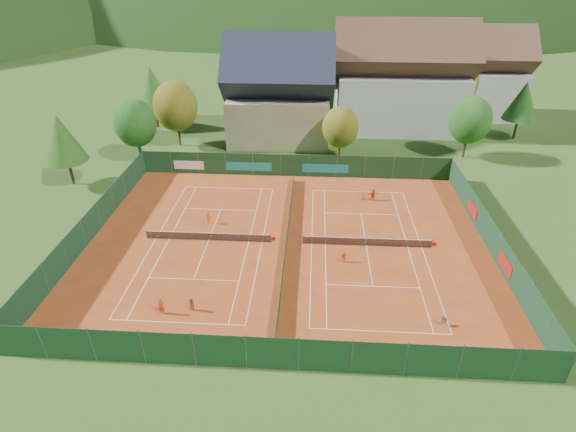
# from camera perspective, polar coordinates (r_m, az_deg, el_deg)

# --- Properties ---
(ground) EXTENTS (600.00, 600.00, 0.00)m
(ground) POSITION_cam_1_polar(r_m,az_deg,el_deg) (45.53, -0.15, -3.46)
(ground) COLOR #2D5019
(ground) RESTS_ON ground
(clay_pad) EXTENTS (40.00, 32.00, 0.01)m
(clay_pad) POSITION_cam_1_polar(r_m,az_deg,el_deg) (45.51, -0.15, -3.44)
(clay_pad) COLOR #9E3D17
(clay_pad) RESTS_ON ground
(court_markings_left) EXTENTS (11.03, 23.83, 0.00)m
(court_markings_left) POSITION_cam_1_polar(r_m,az_deg,el_deg) (46.62, -10.03, -3.05)
(court_markings_left) COLOR white
(court_markings_left) RESTS_ON ground
(court_markings_right) EXTENTS (11.03, 23.83, 0.00)m
(court_markings_right) POSITION_cam_1_polar(r_m,az_deg,el_deg) (45.78, 9.91, -3.72)
(court_markings_right) COLOR white
(court_markings_right) RESTS_ON ground
(tennis_net_left) EXTENTS (13.30, 0.10, 1.02)m
(tennis_net_left) POSITION_cam_1_polar(r_m,az_deg,el_deg) (46.32, -9.89, -2.54)
(tennis_net_left) COLOR #59595B
(tennis_net_left) RESTS_ON ground
(tennis_net_right) EXTENTS (13.30, 0.10, 1.02)m
(tennis_net_right) POSITION_cam_1_polar(r_m,az_deg,el_deg) (45.53, 10.16, -3.21)
(tennis_net_right) COLOR #59595B
(tennis_net_right) RESTS_ON ground
(court_divider) EXTENTS (0.03, 28.80, 1.00)m
(court_divider) POSITION_cam_1_polar(r_m,az_deg,el_deg) (45.24, -0.15, -2.92)
(court_divider) COLOR #14371C
(court_divider) RESTS_ON ground
(fence_north) EXTENTS (40.00, 0.10, 3.00)m
(fence_north) POSITION_cam_1_polar(r_m,az_deg,el_deg) (58.88, 0.39, 6.43)
(fence_north) COLOR #153B1C
(fence_north) RESTS_ON ground
(fence_south) EXTENTS (40.00, 0.04, 3.00)m
(fence_south) POSITION_cam_1_polar(r_m,az_deg,el_deg) (32.32, -2.03, -17.06)
(fence_south) COLOR #153B1D
(fence_south) RESTS_ON ground
(fence_west) EXTENTS (0.04, 32.00, 3.00)m
(fence_west) POSITION_cam_1_polar(r_m,az_deg,el_deg) (49.95, -23.71, -0.95)
(fence_west) COLOR #163D22
(fence_west) RESTS_ON ground
(fence_east) EXTENTS (0.09, 32.00, 3.00)m
(fence_east) POSITION_cam_1_polar(r_m,az_deg,el_deg) (48.02, 24.43, -2.43)
(fence_east) COLOR #13351E
(fence_east) RESTS_ON ground
(chalet) EXTENTS (16.20, 12.00, 16.00)m
(chalet) POSITION_cam_1_polar(r_m,az_deg,el_deg) (70.51, -1.08, 14.93)
(chalet) COLOR #C7B48C
(chalet) RESTS_ON ground
(hotel_block_a) EXTENTS (21.60, 11.00, 17.25)m
(hotel_block_a) POSITION_cam_1_polar(r_m,az_deg,el_deg) (77.13, 14.08, 16.00)
(hotel_block_a) COLOR silver
(hotel_block_a) RESTS_ON ground
(hotel_block_b) EXTENTS (17.28, 10.00, 15.50)m
(hotel_block_b) POSITION_cam_1_polar(r_m,az_deg,el_deg) (88.30, 22.50, 15.90)
(hotel_block_b) COLOR silver
(hotel_block_b) RESTS_ON ground
(tree_west_front) EXTENTS (5.72, 5.72, 8.69)m
(tree_west_front) POSITION_cam_1_polar(r_m,az_deg,el_deg) (65.81, -18.85, 11.09)
(tree_west_front) COLOR #473119
(tree_west_front) RESTS_ON ground
(tree_west_mid) EXTENTS (6.44, 6.44, 9.78)m
(tree_west_mid) POSITION_cam_1_polar(r_m,az_deg,el_deg) (69.67, -14.09, 13.39)
(tree_west_mid) COLOR #463019
(tree_west_mid) RESTS_ON ground
(tree_west_back) EXTENTS (5.60, 5.60, 10.00)m
(tree_west_back) POSITION_cam_1_polar(r_m,az_deg,el_deg) (78.71, -16.86, 15.41)
(tree_west_back) COLOR #4C2F1B
(tree_west_back) RESTS_ON ground
(tree_center) EXTENTS (5.01, 5.01, 7.60)m
(tree_center) POSITION_cam_1_polar(r_m,az_deg,el_deg) (63.32, 6.66, 11.13)
(tree_center) COLOR #483319
(tree_center) RESTS_ON ground
(tree_east_front) EXTENTS (5.72, 5.72, 8.69)m
(tree_east_front) POSITION_cam_1_polar(r_m,az_deg,el_deg) (68.39, 22.15, 11.18)
(tree_east_front) COLOR #452918
(tree_east_front) RESTS_ON ground
(tree_east_mid) EXTENTS (5.04, 5.04, 9.00)m
(tree_east_mid) POSITION_cam_1_polar(r_m,az_deg,el_deg) (78.97, 27.68, 12.84)
(tree_east_mid) COLOR #422A17
(tree_east_mid) RESTS_ON ground
(tree_west_side) EXTENTS (5.04, 5.04, 9.00)m
(tree_west_side) POSITION_cam_1_polar(r_m,az_deg,el_deg) (61.43, -26.77, 8.80)
(tree_west_side) COLOR #4D381B
(tree_west_side) RESTS_ON ground
(tree_east_back) EXTENTS (7.15, 7.15, 10.86)m
(tree_east_back) POSITION_cam_1_polar(r_m,az_deg,el_deg) (83.36, 20.61, 15.59)
(tree_east_back) COLOR #412C17
(tree_east_back) RESTS_ON ground
(mountain_backdrop) EXTENTS (820.00, 530.00, 242.00)m
(mountain_backdrop) POSITION_cam_1_polar(r_m,az_deg,el_deg) (280.14, 9.12, 16.50)
(mountain_backdrop) COLOR black
(mountain_backdrop) RESTS_ON ground
(ball_hopper) EXTENTS (0.34, 0.34, 0.80)m
(ball_hopper) POSITION_cam_1_polar(r_m,az_deg,el_deg) (38.00, 19.20, -12.38)
(ball_hopper) COLOR slate
(ball_hopper) RESTS_ON ground
(loose_ball_0) EXTENTS (0.07, 0.07, 0.07)m
(loose_ball_0) POSITION_cam_1_polar(r_m,az_deg,el_deg) (41.09, -10.09, -8.17)
(loose_ball_0) COLOR #CCD833
(loose_ball_0) RESTS_ON ground
(loose_ball_1) EXTENTS (0.07, 0.07, 0.07)m
(loose_ball_1) POSITION_cam_1_polar(r_m,az_deg,el_deg) (39.32, 5.69, -9.83)
(loose_ball_1) COLOR #CCD833
(loose_ball_1) RESTS_ON ground
(player_left_near) EXTENTS (0.61, 0.44, 1.56)m
(player_left_near) POSITION_cam_1_polar(r_m,az_deg,el_deg) (38.22, -15.82, -10.96)
(player_left_near) COLOR #CD4B12
(player_left_near) RESTS_ON ground
(player_left_mid) EXTENTS (0.72, 0.61, 1.29)m
(player_left_mid) POSITION_cam_1_polar(r_m,az_deg,el_deg) (37.97, -12.12, -10.98)
(player_left_mid) COLOR #D95313
(player_left_mid) RESTS_ON ground
(player_left_far) EXTENTS (0.97, 0.65, 1.40)m
(player_left_far) POSITION_cam_1_polar(r_m,az_deg,el_deg) (49.26, -10.11, -0.16)
(player_left_far) COLOR #CA5A11
(player_left_far) RESTS_ON ground
(player_right_near) EXTENTS (0.78, 0.50, 1.23)m
(player_right_near) POSITION_cam_1_polar(r_m,az_deg,el_deg) (42.83, 7.09, -5.13)
(player_right_near) COLOR orange
(player_right_near) RESTS_ON ground
(player_right_far_a) EXTENTS (0.63, 0.45, 1.19)m
(player_right_far_a) POSITION_cam_1_polar(r_m,az_deg,el_deg) (53.96, 9.39, 2.63)
(player_right_far_a) COLOR orange
(player_right_far_a) RESTS_ON ground
(player_right_far_b) EXTENTS (1.50, 0.82, 1.54)m
(player_right_far_b) POSITION_cam_1_polar(r_m,az_deg,el_deg) (53.99, 10.74, 2.72)
(player_right_far_b) COLOR #E25614
(player_right_far_b) RESTS_ON ground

